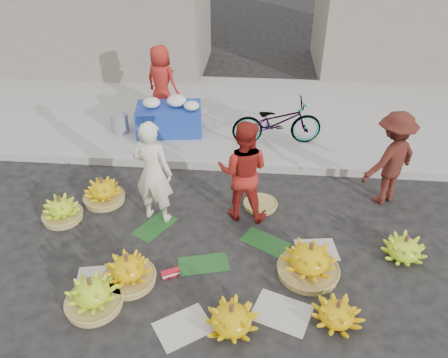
# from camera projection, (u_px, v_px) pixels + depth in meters

# --- Properties ---
(ground) EXTENTS (80.00, 80.00, 0.00)m
(ground) POSITION_uv_depth(u_px,v_px,m) (213.00, 254.00, 5.87)
(ground) COLOR black
(ground) RESTS_ON ground
(curb) EXTENTS (40.00, 0.25, 0.15)m
(curb) POSITION_uv_depth(u_px,v_px,m) (226.00, 164.00, 7.65)
(curb) COLOR #989590
(curb) RESTS_ON ground
(sidewalk) EXTENTS (40.00, 4.00, 0.12)m
(sidewalk) POSITION_uv_depth(u_px,v_px,m) (234.00, 114.00, 9.40)
(sidewalk) COLOR #989590
(sidewalk) RESTS_ON ground
(newspaper_scatter) EXTENTS (3.20, 1.80, 0.00)m
(newspaper_scatter) POSITION_uv_depth(u_px,v_px,m) (206.00, 300.00, 5.21)
(newspaper_scatter) COLOR beige
(newspaper_scatter) RESTS_ON ground
(banana_leaves) EXTENTS (2.00, 1.00, 0.00)m
(banana_leaves) POSITION_uv_depth(u_px,v_px,m) (207.00, 243.00, 6.04)
(banana_leaves) COLOR #16441A
(banana_leaves) RESTS_ON ground
(banana_bunch_0) EXTENTS (0.65, 0.65, 0.45)m
(banana_bunch_0) POSITION_uv_depth(u_px,v_px,m) (128.00, 270.00, 5.36)
(banana_bunch_0) COLOR olive
(banana_bunch_0) RESTS_ON ground
(banana_bunch_1) EXTENTS (0.76, 0.76, 0.45)m
(banana_bunch_1) POSITION_uv_depth(u_px,v_px,m) (92.00, 294.00, 5.04)
(banana_bunch_1) COLOR olive
(banana_bunch_1) RESTS_ON ground
(banana_bunch_2) EXTENTS (0.81, 0.81, 0.39)m
(banana_bunch_2) POSITION_uv_depth(u_px,v_px,m) (232.00, 318.00, 4.78)
(banana_bunch_2) COLOR #E1B60B
(banana_bunch_2) RESTS_ON ground
(banana_bunch_3) EXTENTS (0.61, 0.61, 0.35)m
(banana_bunch_3) POSITION_uv_depth(u_px,v_px,m) (337.00, 313.00, 4.87)
(banana_bunch_3) COLOR #E1B60B
(banana_bunch_3) RESTS_ON ground
(banana_bunch_4) EXTENTS (0.83, 0.83, 0.51)m
(banana_bunch_4) POSITION_uv_depth(u_px,v_px,m) (310.00, 260.00, 5.45)
(banana_bunch_4) COLOR olive
(banana_bunch_4) RESTS_ON ground
(banana_bunch_5) EXTENTS (0.72, 0.72, 0.37)m
(banana_bunch_5) POSITION_uv_depth(u_px,v_px,m) (404.00, 248.00, 5.73)
(banana_bunch_5) COLOR #8EC31B
(banana_bunch_5) RESTS_ON ground
(banana_bunch_6) EXTENTS (0.63, 0.63, 0.41)m
(banana_bunch_6) POSITION_uv_depth(u_px,v_px,m) (61.00, 210.00, 6.41)
(banana_bunch_6) COLOR olive
(banana_bunch_6) RESTS_ON ground
(banana_bunch_7) EXTENTS (0.69, 0.69, 0.43)m
(banana_bunch_7) POSITION_uv_depth(u_px,v_px,m) (103.00, 191.00, 6.77)
(banana_bunch_7) COLOR olive
(banana_bunch_7) RESTS_ON ground
(basket_spare) EXTENTS (0.62, 0.62, 0.06)m
(basket_spare) POSITION_uv_depth(u_px,v_px,m) (260.00, 205.00, 6.74)
(basket_spare) COLOR olive
(basket_spare) RESTS_ON ground
(incense_stack) EXTENTS (0.24, 0.17, 0.09)m
(incense_stack) POSITION_uv_depth(u_px,v_px,m) (171.00, 273.00, 5.50)
(incense_stack) COLOR red
(incense_stack) RESTS_ON ground
(vendor_cream) EXTENTS (0.65, 0.50, 1.58)m
(vendor_cream) POSITION_uv_depth(u_px,v_px,m) (153.00, 173.00, 6.10)
(vendor_cream) COLOR #F1EACB
(vendor_cream) RESTS_ON ground
(vendor_red) EXTENTS (0.81, 0.66, 1.54)m
(vendor_red) POSITION_uv_depth(u_px,v_px,m) (243.00, 171.00, 6.16)
(vendor_red) COLOR #B0251B
(vendor_red) RESTS_ON ground
(man_striped) EXTENTS (1.11, 1.02, 1.50)m
(man_striped) POSITION_uv_depth(u_px,v_px,m) (391.00, 159.00, 6.48)
(man_striped) COLOR maroon
(man_striped) RESTS_ON ground
(flower_table) EXTENTS (1.34, 0.95, 0.72)m
(flower_table) POSITION_uv_depth(u_px,v_px,m) (170.00, 117.00, 8.43)
(flower_table) COLOR #173398
(flower_table) RESTS_ON sidewalk
(grey_bucket) EXTENTS (0.33, 0.33, 0.37)m
(grey_bucket) POSITION_uv_depth(u_px,v_px,m) (120.00, 123.00, 8.47)
(grey_bucket) COLOR gray
(grey_bucket) RESTS_ON sidewalk
(flower_vendor) EXTENTS (0.84, 0.72, 1.46)m
(flower_vendor) POSITION_uv_depth(u_px,v_px,m) (161.00, 81.00, 8.84)
(flower_vendor) COLOR #B0251B
(flower_vendor) RESTS_ON sidewalk
(bicycle) EXTENTS (0.82, 1.71, 0.86)m
(bicycle) POSITION_uv_depth(u_px,v_px,m) (277.00, 122.00, 7.96)
(bicycle) COLOR gray
(bicycle) RESTS_ON sidewalk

